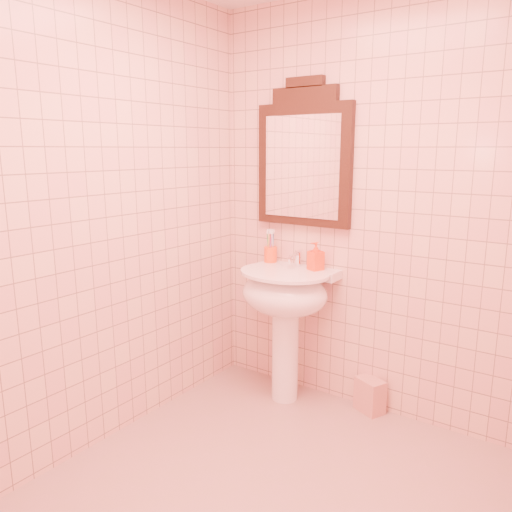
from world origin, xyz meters
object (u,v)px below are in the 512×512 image
Objects in this scene: soap_dispenser at (316,256)px; toothbrush_cup at (270,254)px; towel at (370,395)px; pedestal_sink at (285,302)px; mirror at (304,159)px.

toothbrush_cup is at bearing -160.23° from soap_dispenser.
soap_dispenser is 0.84× the size of towel.
pedestal_sink reaches higher than towel.
soap_dispenser reaches higher than pedestal_sink.
mirror is 4.60× the size of toothbrush_cup.
soap_dispenser is 0.93m from towel.
mirror is 4.27× the size of towel.
toothbrush_cup reaches higher than towel.
toothbrush_cup is 1.10× the size of soap_dispenser.
towel is (0.52, 0.17, -0.56)m from pedestal_sink.
mirror is at bearing 177.15° from soap_dispenser.
towel is at bearing -3.55° from mirror.
mirror is (-0.00, 0.20, 0.89)m from pedestal_sink.
mirror reaches higher than soap_dispenser.
toothbrush_cup reaches higher than pedestal_sink.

